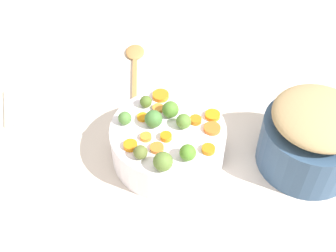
{
  "coord_description": "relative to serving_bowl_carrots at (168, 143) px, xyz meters",
  "views": [
    {
      "loc": [
        -0.22,
        0.61,
        0.83
      ],
      "look_at": [
        -0.02,
        -0.01,
        0.12
      ],
      "focal_mm": 46.31,
      "sensor_mm": 36.0,
      "label": 1
    }
  ],
  "objects": [
    {
      "name": "carrot_slice_0",
      "position": [
        0.06,
        0.08,
        0.05
      ],
      "size": [
        0.04,
        0.04,
        0.01
      ],
      "primitive_type": "cylinder",
      "rotation": [
        0.0,
        0.0,
        3.52
      ],
      "color": "orange",
      "rests_on": "serving_bowl_carrots"
    },
    {
      "name": "wooden_spoon",
      "position": [
        0.2,
        -0.3,
        -0.04
      ],
      "size": [
        0.13,
        0.28,
        0.01
      ],
      "color": "#B48146",
      "rests_on": "tabletop"
    },
    {
      "name": "carrot_slice_3",
      "position": [
        0.04,
        -0.05,
        0.05
      ],
      "size": [
        0.03,
        0.03,
        0.01
      ],
      "primitive_type": "cylinder",
      "rotation": [
        0.0,
        0.0,
        0.16
      ],
      "color": "orange",
      "rests_on": "serving_bowl_carrots"
    },
    {
      "name": "carrot_slice_9",
      "position": [
        -0.05,
        -0.04,
        0.05
      ],
      "size": [
        0.03,
        0.03,
        0.01
      ],
      "primitive_type": "cylinder",
      "rotation": [
        0.0,
        0.0,
        0.04
      ],
      "color": "orange",
      "rests_on": "serving_bowl_carrots"
    },
    {
      "name": "brussels_sprout_4",
      "position": [
        0.07,
        -0.05,
        0.06
      ],
      "size": [
        0.03,
        0.03,
        0.03
      ],
      "primitive_type": "sphere",
      "color": "#516F29",
      "rests_on": "serving_bowl_carrots"
    },
    {
      "name": "metal_pot",
      "position": [
        -0.31,
        -0.08,
        0.01
      ],
      "size": [
        0.23,
        0.23,
        0.12
      ],
      "primitive_type": "cylinder",
      "color": "#324F70",
      "rests_on": "tabletop"
    },
    {
      "name": "carrot_slice_8",
      "position": [
        -0.09,
        -0.07,
        0.05
      ],
      "size": [
        0.04,
        0.04,
        0.01
      ],
      "primitive_type": "cylinder",
      "rotation": [
        0.0,
        0.0,
        2.8
      ],
      "color": "orange",
      "rests_on": "serving_bowl_carrots"
    },
    {
      "name": "stuffing_mound",
      "position": [
        -0.31,
        -0.08,
        0.1
      ],
      "size": [
        0.2,
        0.2,
        0.05
      ],
      "primitive_type": "ellipsoid",
      "color": "tan",
      "rests_on": "metal_pot"
    },
    {
      "name": "carrot_slice_6",
      "position": [
        -0.09,
        -0.03,
        0.05
      ],
      "size": [
        0.04,
        0.04,
        0.01
      ],
      "primitive_type": "cylinder",
      "rotation": [
        0.0,
        0.0,
        4.69
      ],
      "color": "orange",
      "rests_on": "serving_bowl_carrots"
    },
    {
      "name": "carrot_slice_5",
      "position": [
        -0.1,
        0.03,
        0.05
      ],
      "size": [
        0.04,
        0.04,
        0.01
      ],
      "primitive_type": "cylinder",
      "rotation": [
        0.0,
        0.0,
        4.31
      ],
      "color": "orange",
      "rests_on": "serving_bowl_carrots"
    },
    {
      "name": "brussels_sprout_3",
      "position": [
        -0.06,
        0.07,
        0.06
      ],
      "size": [
        0.04,
        0.04,
        0.04
      ],
      "primitive_type": "sphere",
      "color": "#508829",
      "rests_on": "serving_bowl_carrots"
    },
    {
      "name": "brussels_sprout_2",
      "position": [
        0.03,
        -0.0,
        0.07
      ],
      "size": [
        0.04,
        0.04,
        0.04
      ],
      "primitive_type": "sphere",
      "color": "#447937",
      "rests_on": "serving_bowl_carrots"
    },
    {
      "name": "carrot_slice_1",
      "position": [
        -0.0,
        0.03,
        0.05
      ],
      "size": [
        0.04,
        0.04,
        0.01
      ],
      "primitive_type": "cylinder",
      "rotation": [
        0.0,
        0.0,
        5.33
      ],
      "color": "orange",
      "rests_on": "serving_bowl_carrots"
    },
    {
      "name": "brussels_sprout_0",
      "position": [
        0.1,
        0.01,
        0.06
      ],
      "size": [
        0.03,
        0.03,
        0.03
      ],
      "primitive_type": "sphere",
      "color": "#4F8239",
      "rests_on": "serving_bowl_carrots"
    },
    {
      "name": "brussels_sprout_1",
      "position": [
        -0.02,
        0.11,
        0.07
      ],
      "size": [
        0.04,
        0.04,
        0.04
      ],
      "primitive_type": "sphere",
      "color": "#5A7A32",
      "rests_on": "serving_bowl_carrots"
    },
    {
      "name": "carrot_slice_10",
      "position": [
        0.04,
        0.04,
        0.05
      ],
      "size": [
        0.04,
        0.04,
        0.01
      ],
      "primitive_type": "cylinder",
      "rotation": [
        0.0,
        0.0,
        4.05
      ],
      "color": "orange",
      "rests_on": "serving_bowl_carrots"
    },
    {
      "name": "brussels_sprout_5",
      "position": [
        0.03,
        0.09,
        0.06
      ],
      "size": [
        0.03,
        0.03,
        0.03
      ],
      "primitive_type": "sphere",
      "color": "#5D6C30",
      "rests_on": "serving_bowl_carrots"
    },
    {
      "name": "carrot_slice_4",
      "position": [
        0.0,
        0.06,
        0.05
      ],
      "size": [
        0.04,
        0.04,
        0.01
      ],
      "primitive_type": "cylinder",
      "rotation": [
        0.0,
        0.0,
        4.43
      ],
      "color": "orange",
      "rests_on": "serving_bowl_carrots"
    },
    {
      "name": "carrot_slice_7",
      "position": [
        0.05,
        -0.09,
        0.05
      ],
      "size": [
        0.05,
        0.05,
        0.01
      ],
      "primitive_type": "cylinder",
      "rotation": [
        0.0,
        0.0,
        1.82
      ],
      "color": "orange",
      "rests_on": "serving_bowl_carrots"
    },
    {
      "name": "dish_towel",
      "position": [
        0.4,
        -0.05,
        -0.04
      ],
      "size": [
        0.2,
        0.2,
        0.01
      ],
      "primitive_type": "cube",
      "rotation": [
        0.0,
        0.0,
        0.58
      ],
      "color": "beige",
      "rests_on": "tabletop"
    },
    {
      "name": "carrot_slice_2",
      "position": [
        0.07,
        -0.01,
        0.05
      ],
      "size": [
        0.03,
        0.03,
        0.01
      ],
      "primitive_type": "cylinder",
      "rotation": [
        0.0,
        0.0,
        1.77
      ],
      "color": "orange",
      "rests_on": "serving_bowl_carrots"
    },
    {
      "name": "brussels_sprout_6",
      "position": [
        -0.03,
        -0.02,
        0.06
      ],
      "size": [
        0.03,
        0.03,
        0.03
      ],
      "primitive_type": "sphere",
      "color": "#588333",
      "rests_on": "serving_bowl_carrots"
    },
    {
      "name": "brussels_sprout_7",
      "position": [
        0.01,
        -0.04,
        0.07
      ],
      "size": [
        0.04,
        0.04,
        0.04
      ],
      "primitive_type": "sphere",
      "color": "#50832D",
      "rests_on": "serving_bowl_carrots"
    },
    {
      "name": "serving_bowl_carrots",
      "position": [
        0.0,
        0.0,
        0.0
      ],
      "size": [
        0.26,
        0.26,
        0.09
      ],
      "primitive_type": "cylinder",
      "color": "white",
      "rests_on": "tabletop"
    },
    {
      "name": "tabletop",
      "position": [
        0.02,
        0.01,
        -0.06
      ],
      "size": [
        2.4,
        2.4,
        0.02
      ],
      "primitive_type": "cube",
      "color": "beige",
      "rests_on": "ground"
    }
  ]
}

